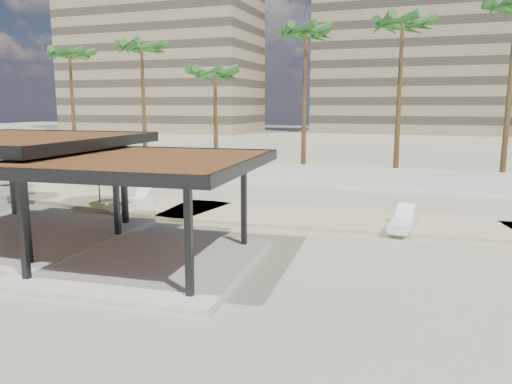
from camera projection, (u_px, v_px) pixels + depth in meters
ground at (243, 268)px, 14.90m from camera, size 200.00×200.00×0.00m
promenade at (351, 217)px, 21.33m from camera, size 44.45×7.97×0.24m
boundary_wall at (340, 176)px, 29.63m from camera, size 56.00×0.30×1.20m
building_west at (161, 45)px, 89.22m from camera, size 34.00×16.00×32.40m
building_mid at (433, 47)px, 83.44m from camera, size 38.00×16.00×30.40m
pavilion_central at (145, 201)px, 14.82m from camera, size 7.07×7.07×3.33m
pavilion_west at (16, 178)px, 17.67m from camera, size 7.75×7.75×3.75m
umbrella_b at (98, 161)px, 23.01m from camera, size 3.51×3.51×2.39m
umbrella_f at (13, 157)px, 24.68m from camera, size 3.58×3.58×2.41m
lounger_a at (133, 202)px, 22.80m from camera, size 0.85×2.46×0.92m
lounger_b at (402, 224)px, 18.87m from camera, size 0.90×2.20×0.81m
palm_a at (70, 59)px, 37.40m from camera, size 3.00×3.00×9.37m
palm_b at (142, 52)px, 35.73m from camera, size 3.00×3.00×9.68m
palm_c at (215, 77)px, 33.52m from camera, size 3.00×3.00×7.69m
palm_d at (305, 39)px, 31.86m from camera, size 3.00×3.00×10.18m
palm_e at (402, 31)px, 29.39m from camera, size 3.00×3.00×10.35m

